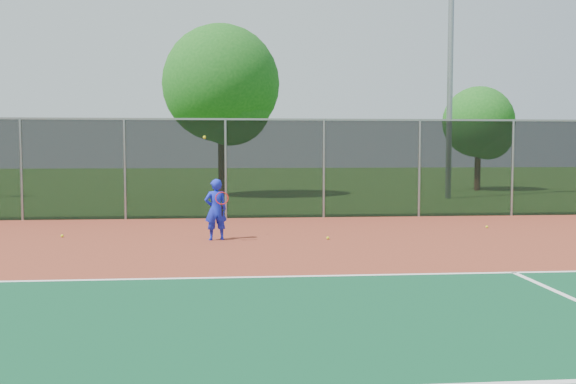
% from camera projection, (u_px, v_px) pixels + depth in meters
% --- Properties ---
extents(ground, '(120.00, 120.00, 0.00)m').
position_uv_depth(ground, '(463.00, 325.00, 7.84)').
color(ground, '#2A5819').
rests_on(ground, ground).
extents(court_apron, '(30.00, 20.00, 0.02)m').
position_uv_depth(court_apron, '(416.00, 289.00, 9.83)').
color(court_apron, brown).
rests_on(court_apron, ground).
extents(fence_back, '(30.00, 0.06, 3.03)m').
position_uv_depth(fence_back, '(324.00, 167.00, 19.66)').
color(fence_back, black).
rests_on(fence_back, court_apron).
extents(tennis_player, '(0.59, 0.64, 2.42)m').
position_uv_depth(tennis_player, '(216.00, 209.00, 14.88)').
color(tennis_player, '#1726D8').
rests_on(tennis_player, court_apron).
extents(practice_ball_0, '(0.07, 0.07, 0.07)m').
position_uv_depth(practice_ball_0, '(487.00, 227.00, 17.11)').
color(practice_ball_0, yellow).
rests_on(practice_ball_0, court_apron).
extents(practice_ball_4, '(0.07, 0.07, 0.07)m').
position_uv_depth(practice_ball_4, '(62.00, 236.00, 15.35)').
color(practice_ball_4, yellow).
rests_on(practice_ball_4, court_apron).
extents(practice_ball_6, '(0.07, 0.07, 0.07)m').
position_uv_depth(practice_ball_6, '(328.00, 238.00, 15.00)').
color(practice_ball_6, yellow).
rests_on(practice_ball_6, court_apron).
extents(floodlight_n, '(0.90, 0.40, 11.73)m').
position_uv_depth(floodlight_n, '(451.00, 41.00, 26.88)').
color(floodlight_n, gray).
rests_on(floodlight_n, ground).
extents(tree_back_left, '(5.13, 5.13, 7.53)m').
position_uv_depth(tree_back_left, '(223.00, 89.00, 27.95)').
color(tree_back_left, '#331D12').
rests_on(tree_back_left, ground).
extents(tree_back_mid, '(3.56, 3.56, 5.23)m').
position_uv_depth(tree_back_mid, '(481.00, 125.00, 32.15)').
color(tree_back_mid, '#331D12').
rests_on(tree_back_mid, ground).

